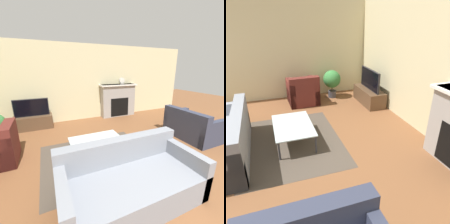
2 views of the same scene
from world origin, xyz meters
TOP-DOWN VIEW (x-y plane):
  - wall_back at (0.00, 5.09)m, footprint 8.89×0.06m
  - wall_left at (-2.98, 2.53)m, footprint 0.06×8.06m
  - area_rug at (-0.39, 2.35)m, footprint 2.31×1.93m
  - tv_stand at (-1.73, 4.74)m, footprint 1.13×0.47m
  - tv at (-1.73, 4.74)m, footprint 1.00×0.06m
  - armchair_by_window at (-2.33, 2.98)m, footprint 0.84×0.81m
  - coffee_table at (-0.39, 2.42)m, footprint 1.11×0.73m
  - potted_plant at (-2.51, 3.89)m, footprint 0.51×0.51m

SIDE VIEW (x-z plane):
  - area_rug at x=-0.39m, z-range 0.00..0.00m
  - tv_stand at x=-1.73m, z-range 0.00..0.42m
  - armchair_by_window at x=-2.33m, z-range -0.11..0.71m
  - coffee_table at x=-0.39m, z-range 0.16..0.54m
  - potted_plant at x=-2.51m, z-range 0.12..0.94m
  - tv at x=-1.73m, z-range 0.42..0.97m
  - wall_back at x=0.00m, z-range 0.00..2.70m
  - wall_left at x=-2.98m, z-range 0.00..2.70m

